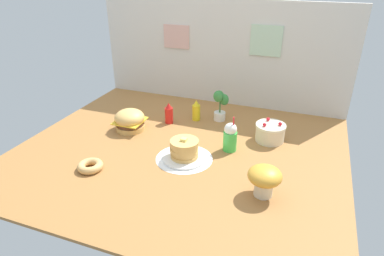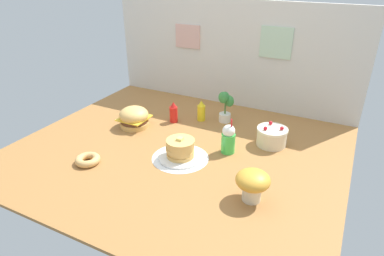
{
  "view_description": "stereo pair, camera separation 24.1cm",
  "coord_description": "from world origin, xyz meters",
  "px_view_note": "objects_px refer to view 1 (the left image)",
  "views": [
    {
      "loc": [
        0.79,
        -1.88,
        1.19
      ],
      "look_at": [
        0.04,
        0.14,
        0.11
      ],
      "focal_mm": 31.34,
      "sensor_mm": 36.0,
      "label": 1
    },
    {
      "loc": [
        1.01,
        -1.78,
        1.19
      ],
      "look_at": [
        0.04,
        0.14,
        0.11
      ],
      "focal_mm": 31.34,
      "sensor_mm": 36.0,
      "label": 2
    }
  ],
  "objects_px": {
    "burger": "(130,120)",
    "cream_soda_cup": "(230,137)",
    "donut_pink_glaze": "(90,166)",
    "mushroom_stool": "(265,178)",
    "ketchup_bottle": "(169,114)",
    "layer_cake": "(270,132)",
    "potted_plant": "(220,104)",
    "mustard_bottle": "(196,111)",
    "pancake_stack": "(184,150)"
  },
  "relations": [
    {
      "from": "burger",
      "to": "cream_soda_cup",
      "type": "bearing_deg",
      "value": -2.76
    },
    {
      "from": "donut_pink_glaze",
      "to": "mushroom_stool",
      "type": "distance_m",
      "value": 1.08
    },
    {
      "from": "ketchup_bottle",
      "to": "layer_cake",
      "type": "bearing_deg",
      "value": -1.36
    },
    {
      "from": "burger",
      "to": "potted_plant",
      "type": "bearing_deg",
      "value": 34.38
    },
    {
      "from": "potted_plant",
      "to": "cream_soda_cup",
      "type": "bearing_deg",
      "value": -65.76
    },
    {
      "from": "mustard_bottle",
      "to": "burger",
      "type": "bearing_deg",
      "value": -140.54
    },
    {
      "from": "donut_pink_glaze",
      "to": "mustard_bottle",
      "type": "bearing_deg",
      "value": 68.05
    },
    {
      "from": "mustard_bottle",
      "to": "potted_plant",
      "type": "relative_size",
      "value": 0.66
    },
    {
      "from": "burger",
      "to": "potted_plant",
      "type": "distance_m",
      "value": 0.74
    },
    {
      "from": "donut_pink_glaze",
      "to": "potted_plant",
      "type": "distance_m",
      "value": 1.16
    },
    {
      "from": "burger",
      "to": "layer_cake",
      "type": "relative_size",
      "value": 1.06
    },
    {
      "from": "potted_plant",
      "to": "mustard_bottle",
      "type": "bearing_deg",
      "value": -159.99
    },
    {
      "from": "pancake_stack",
      "to": "layer_cake",
      "type": "relative_size",
      "value": 1.36
    },
    {
      "from": "potted_plant",
      "to": "mushroom_stool",
      "type": "bearing_deg",
      "value": -59.84
    },
    {
      "from": "layer_cake",
      "to": "donut_pink_glaze",
      "type": "relative_size",
      "value": 1.34
    },
    {
      "from": "cream_soda_cup",
      "to": "ketchup_bottle",
      "type": "bearing_deg",
      "value": 155.97
    },
    {
      "from": "ketchup_bottle",
      "to": "cream_soda_cup",
      "type": "height_order",
      "value": "cream_soda_cup"
    },
    {
      "from": "mustard_bottle",
      "to": "mushroom_stool",
      "type": "xyz_separation_m",
      "value": [
        0.7,
        -0.81,
        0.03
      ]
    },
    {
      "from": "layer_cake",
      "to": "donut_pink_glaze",
      "type": "distance_m",
      "value": 1.28
    },
    {
      "from": "layer_cake",
      "to": "ketchup_bottle",
      "type": "xyz_separation_m",
      "value": [
        -0.82,
        0.02,
        0.01
      ]
    },
    {
      "from": "layer_cake",
      "to": "cream_soda_cup",
      "type": "xyz_separation_m",
      "value": [
        -0.24,
        -0.24,
        0.04
      ]
    },
    {
      "from": "cream_soda_cup",
      "to": "mushroom_stool",
      "type": "xyz_separation_m",
      "value": [
        0.31,
        -0.43,
        0.01
      ]
    },
    {
      "from": "mustard_bottle",
      "to": "cream_soda_cup",
      "type": "bearing_deg",
      "value": -44.95
    },
    {
      "from": "ketchup_bottle",
      "to": "potted_plant",
      "type": "height_order",
      "value": "potted_plant"
    },
    {
      "from": "ketchup_bottle",
      "to": "mustard_bottle",
      "type": "distance_m",
      "value": 0.23
    },
    {
      "from": "donut_pink_glaze",
      "to": "potted_plant",
      "type": "height_order",
      "value": "potted_plant"
    },
    {
      "from": "burger",
      "to": "mustard_bottle",
      "type": "height_order",
      "value": "mustard_bottle"
    },
    {
      "from": "donut_pink_glaze",
      "to": "ketchup_bottle",
      "type": "bearing_deg",
      "value": 76.77
    },
    {
      "from": "mustard_bottle",
      "to": "cream_soda_cup",
      "type": "relative_size",
      "value": 0.67
    },
    {
      "from": "burger",
      "to": "pancake_stack",
      "type": "height_order",
      "value": "burger"
    },
    {
      "from": "ketchup_bottle",
      "to": "cream_soda_cup",
      "type": "bearing_deg",
      "value": -24.03
    },
    {
      "from": "ketchup_bottle",
      "to": "cream_soda_cup",
      "type": "relative_size",
      "value": 0.67
    },
    {
      "from": "cream_soda_cup",
      "to": "mustard_bottle",
      "type": "bearing_deg",
      "value": 135.05
    },
    {
      "from": "mustard_bottle",
      "to": "donut_pink_glaze",
      "type": "relative_size",
      "value": 1.08
    },
    {
      "from": "burger",
      "to": "pancake_stack",
      "type": "distance_m",
      "value": 0.62
    },
    {
      "from": "layer_cake",
      "to": "burger",
      "type": "bearing_deg",
      "value": -169.32
    },
    {
      "from": "pancake_stack",
      "to": "layer_cake",
      "type": "xyz_separation_m",
      "value": [
        0.49,
        0.46,
        0.0
      ]
    },
    {
      "from": "layer_cake",
      "to": "cream_soda_cup",
      "type": "relative_size",
      "value": 0.83
    },
    {
      "from": "burger",
      "to": "mushroom_stool",
      "type": "bearing_deg",
      "value": -22.52
    },
    {
      "from": "pancake_stack",
      "to": "mustard_bottle",
      "type": "xyz_separation_m",
      "value": [
        -0.14,
        0.61,
        0.02
      ]
    },
    {
      "from": "mushroom_stool",
      "to": "cream_soda_cup",
      "type": "bearing_deg",
      "value": 125.81
    },
    {
      "from": "burger",
      "to": "donut_pink_glaze",
      "type": "distance_m",
      "value": 0.59
    },
    {
      "from": "mustard_bottle",
      "to": "potted_plant",
      "type": "distance_m",
      "value": 0.21
    },
    {
      "from": "cream_soda_cup",
      "to": "mushroom_stool",
      "type": "bearing_deg",
      "value": -54.19
    },
    {
      "from": "donut_pink_glaze",
      "to": "cream_soda_cup",
      "type": "bearing_deg",
      "value": 35.57
    },
    {
      "from": "burger",
      "to": "cream_soda_cup",
      "type": "distance_m",
      "value": 0.81
    },
    {
      "from": "pancake_stack",
      "to": "donut_pink_glaze",
      "type": "bearing_deg",
      "value": -147.5
    },
    {
      "from": "pancake_stack",
      "to": "potted_plant",
      "type": "height_order",
      "value": "potted_plant"
    },
    {
      "from": "potted_plant",
      "to": "layer_cake",
      "type": "bearing_deg",
      "value": -26.02
    },
    {
      "from": "pancake_stack",
      "to": "layer_cake",
      "type": "bearing_deg",
      "value": 42.92
    }
  ]
}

